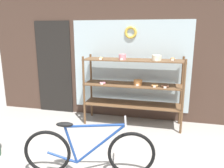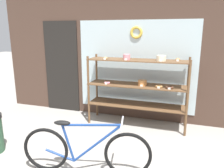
% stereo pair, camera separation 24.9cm
% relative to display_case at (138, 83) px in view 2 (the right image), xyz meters
% --- Properties ---
extents(storefront_facade, '(5.99, 0.13, 3.10)m').
position_rel_display_case_xyz_m(storefront_facade, '(-0.38, 0.39, 0.64)').
color(storefront_facade, '#473328').
rests_on(storefront_facade, ground_plane).
extents(display_case, '(1.95, 0.50, 1.45)m').
position_rel_display_case_xyz_m(display_case, '(0.00, 0.00, 0.00)').
color(display_case, brown).
rests_on(display_case, ground_plane).
extents(bicycle, '(1.71, 0.51, 0.76)m').
position_rel_display_case_xyz_m(bicycle, '(-0.35, -1.77, -0.54)').
color(bicycle, black).
rests_on(bicycle, ground_plane).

